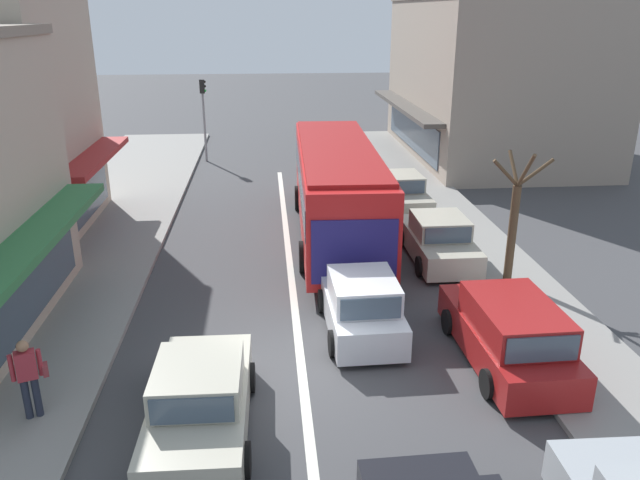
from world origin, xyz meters
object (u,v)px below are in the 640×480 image
object	(u,v)px
parked_sedan_kerb_third	(438,240)
traffic_light_downstreet	(203,106)
parked_wagon_kerb_second	(508,333)
sedan_behind_bus_near	(200,401)
hatchback_queue_gap_filler	(361,306)
parked_sedan_kerb_rear	(399,193)
city_bus	(337,185)
pedestrian_with_handbag_near	(28,374)
street_tree_right	(514,222)

from	to	relation	value
parked_sedan_kerb_third	traffic_light_downstreet	distance (m)	17.07
parked_wagon_kerb_second	parked_sedan_kerb_third	distance (m)	6.20
sedan_behind_bus_near	hatchback_queue_gap_filler	bearing A→B (deg)	45.31
hatchback_queue_gap_filler	parked_sedan_kerb_rear	world-z (taller)	hatchback_queue_gap_filler
city_bus	sedan_behind_bus_near	distance (m)	11.13
sedan_behind_bus_near	parked_wagon_kerb_second	distance (m)	6.82
parked_sedan_kerb_rear	sedan_behind_bus_near	bearing A→B (deg)	-115.95
city_bus	traffic_light_downstreet	distance (m)	13.54
city_bus	hatchback_queue_gap_filler	xyz separation A→B (m)	(-0.18, -6.84, -1.17)
parked_sedan_kerb_rear	pedestrian_with_handbag_near	size ratio (longest dim) A/B	2.61
parked_sedan_kerb_rear	city_bus	bearing A→B (deg)	-132.98
parked_sedan_kerb_third	parked_sedan_kerb_rear	xyz separation A→B (m)	(-0.10, 5.39, 0.00)
parked_sedan_kerb_third	parked_wagon_kerb_second	bearing A→B (deg)	-90.95
parked_sedan_kerb_third	hatchback_queue_gap_filler	bearing A→B (deg)	-124.75
city_bus	pedestrian_with_handbag_near	world-z (taller)	city_bus
pedestrian_with_handbag_near	parked_wagon_kerb_second	bearing A→B (deg)	7.62
parked_wagon_kerb_second	pedestrian_with_handbag_near	world-z (taller)	pedestrian_with_handbag_near
traffic_light_downstreet	pedestrian_with_handbag_near	bearing A→B (deg)	-93.68
parked_sedan_kerb_third	street_tree_right	world-z (taller)	street_tree_right
parked_wagon_kerb_second	parked_sedan_kerb_rear	xyz separation A→B (m)	(-0.00, 11.59, -0.08)
city_bus	pedestrian_with_handbag_near	size ratio (longest dim) A/B	6.70
parked_sedan_kerb_third	pedestrian_with_handbag_near	xyz separation A→B (m)	(-9.85, -7.51, 0.40)
parked_wagon_kerb_second	street_tree_right	bearing A→B (deg)	68.72
traffic_light_downstreet	pedestrian_with_handbag_near	world-z (taller)	traffic_light_downstreet
traffic_light_downstreet	pedestrian_with_handbag_near	distance (m)	22.31
parked_sedan_kerb_third	pedestrian_with_handbag_near	size ratio (longest dim) A/B	2.58
parked_wagon_kerb_second	street_tree_right	world-z (taller)	street_tree_right
traffic_light_downstreet	pedestrian_with_handbag_near	xyz separation A→B (m)	(-1.43, -22.19, -1.79)
city_bus	traffic_light_downstreet	xyz separation A→B (m)	(-5.48, 12.34, 0.97)
street_tree_right	traffic_light_downstreet	bearing A→B (deg)	120.83
street_tree_right	sedan_behind_bus_near	bearing A→B (deg)	-143.46
hatchback_queue_gap_filler	parked_wagon_kerb_second	distance (m)	3.47
traffic_light_downstreet	pedestrian_with_handbag_near	size ratio (longest dim) A/B	2.58
traffic_light_downstreet	parked_sedan_kerb_third	bearing A→B (deg)	-60.14
sedan_behind_bus_near	pedestrian_with_handbag_near	distance (m)	3.27
city_bus	parked_sedan_kerb_rear	xyz separation A→B (m)	(2.84, 3.05, -1.22)
parked_wagon_kerb_second	parked_sedan_kerb_rear	distance (m)	11.60
traffic_light_downstreet	city_bus	bearing A→B (deg)	-66.05
pedestrian_with_handbag_near	parked_sedan_kerb_third	bearing A→B (deg)	37.30
city_bus	parked_wagon_kerb_second	size ratio (longest dim) A/B	2.41
city_bus	pedestrian_with_handbag_near	xyz separation A→B (m)	(-6.91, -9.85, -0.81)
parked_wagon_kerb_second	parked_sedan_kerb_third	xyz separation A→B (m)	(0.10, 6.20, -0.08)
city_bus	street_tree_right	xyz separation A→B (m)	(4.48, -4.35, -0.01)
sedan_behind_bus_near	pedestrian_with_handbag_near	xyz separation A→B (m)	(-3.20, 0.57, 0.40)
street_tree_right	pedestrian_with_handbag_near	world-z (taller)	street_tree_right
pedestrian_with_handbag_near	traffic_light_downstreet	bearing A→B (deg)	86.32
city_bus	traffic_light_downstreet	world-z (taller)	traffic_light_downstreet
hatchback_queue_gap_filler	parked_wagon_kerb_second	world-z (taller)	parked_wagon_kerb_second
sedan_behind_bus_near	pedestrian_with_handbag_near	world-z (taller)	pedestrian_with_handbag_near
parked_sedan_kerb_rear	street_tree_right	xyz separation A→B (m)	(1.63, -7.40, 1.21)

